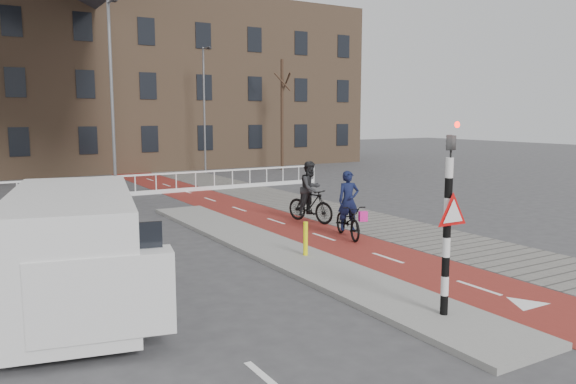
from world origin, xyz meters
TOP-DOWN VIEW (x-y plane):
  - ground at (0.00, 0.00)m, footprint 120.00×120.00m
  - bike_lane at (1.50, 10.00)m, footprint 2.50×60.00m
  - sidewalk at (4.30, 10.00)m, footprint 3.00×60.00m
  - curb_island at (-0.70, 4.00)m, footprint 1.80×16.00m
  - traffic_signal at (-0.60, -2.02)m, footprint 0.80×0.80m
  - bollard at (-0.44, 2.99)m, footprint 0.12×0.12m
  - cyclist_near at (2.10, 4.56)m, footprint 1.24×2.10m
  - cyclist_far at (2.45, 7.24)m, footprint 1.11×2.10m
  - van at (-6.33, 1.98)m, footprint 3.22×5.70m
  - railing at (-5.00, 17.00)m, footprint 28.00×0.10m
  - townhouse_row at (-3.00, 32.00)m, footprint 46.00×10.00m
  - tree_right at (11.19, 24.33)m, footprint 0.21×0.21m
  - streetlight_near at (-2.65, 13.83)m, footprint 0.12×0.12m
  - streetlight_right at (5.67, 24.70)m, footprint 0.12×0.12m

SIDE VIEW (x-z plane):
  - ground at x=0.00m, z-range 0.00..0.00m
  - bike_lane at x=1.50m, z-range 0.00..0.01m
  - sidewalk at x=4.30m, z-range 0.00..0.01m
  - curb_island at x=-0.70m, z-range 0.00..0.12m
  - railing at x=-5.00m, z-range -0.19..0.80m
  - bollard at x=-0.44m, z-range 0.12..1.00m
  - cyclist_near at x=2.10m, z-range -0.33..1.72m
  - cyclist_far at x=2.45m, z-range -0.18..1.97m
  - van at x=-6.33m, z-range 0.06..2.37m
  - traffic_signal at x=-0.60m, z-range 0.15..3.83m
  - tree_right at x=11.19m, z-range 0.00..7.47m
  - streetlight_right at x=5.67m, z-range 0.00..7.96m
  - streetlight_near at x=-2.65m, z-range 0.00..8.13m
  - townhouse_row at x=-3.00m, z-range -0.14..15.76m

